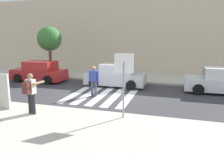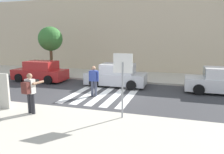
% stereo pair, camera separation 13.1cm
% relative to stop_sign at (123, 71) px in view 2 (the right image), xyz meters
% --- Properties ---
extents(ground_plane, '(120.00, 120.00, 0.00)m').
position_rel_stop_sign_xyz_m(ground_plane, '(-2.12, 3.71, -2.01)').
color(ground_plane, '#38383A').
extents(sidewalk_near, '(60.00, 6.00, 0.14)m').
position_rel_stop_sign_xyz_m(sidewalk_near, '(-2.12, -2.49, -1.94)').
color(sidewalk_near, beige).
rests_on(sidewalk_near, ground).
extents(sidewalk_far, '(60.00, 4.80, 0.14)m').
position_rel_stop_sign_xyz_m(sidewalk_far, '(-2.12, 9.71, -1.94)').
color(sidewalk_far, beige).
rests_on(sidewalk_far, ground).
extents(building_facade_far, '(56.00, 4.00, 7.11)m').
position_rel_stop_sign_xyz_m(building_facade_far, '(-2.12, 14.11, 1.54)').
color(building_facade_far, beige).
rests_on(building_facade_far, ground).
extents(crosswalk_stripe_0, '(0.44, 5.20, 0.01)m').
position_rel_stop_sign_xyz_m(crosswalk_stripe_0, '(-3.72, 3.91, -2.01)').
color(crosswalk_stripe_0, silver).
rests_on(crosswalk_stripe_0, ground).
extents(crosswalk_stripe_1, '(0.44, 5.20, 0.01)m').
position_rel_stop_sign_xyz_m(crosswalk_stripe_1, '(-2.92, 3.91, -2.01)').
color(crosswalk_stripe_1, silver).
rests_on(crosswalk_stripe_1, ground).
extents(crosswalk_stripe_2, '(0.44, 5.20, 0.01)m').
position_rel_stop_sign_xyz_m(crosswalk_stripe_2, '(-2.12, 3.91, -2.01)').
color(crosswalk_stripe_2, silver).
rests_on(crosswalk_stripe_2, ground).
extents(crosswalk_stripe_3, '(0.44, 5.20, 0.01)m').
position_rel_stop_sign_xyz_m(crosswalk_stripe_3, '(-1.32, 3.91, -2.01)').
color(crosswalk_stripe_3, silver).
rests_on(crosswalk_stripe_3, ground).
extents(crosswalk_stripe_4, '(0.44, 5.20, 0.01)m').
position_rel_stop_sign_xyz_m(crosswalk_stripe_4, '(-0.52, 3.91, -2.01)').
color(crosswalk_stripe_4, silver).
rests_on(crosswalk_stripe_4, ground).
extents(stop_sign, '(0.76, 0.08, 2.57)m').
position_rel_stop_sign_xyz_m(stop_sign, '(0.00, 0.00, 0.00)').
color(stop_sign, gray).
rests_on(stop_sign, sidewalk_near).
extents(photographer_with_backpack, '(0.66, 0.90, 1.72)m').
position_rel_stop_sign_xyz_m(photographer_with_backpack, '(-3.79, -0.71, -0.85)').
color(photographer_with_backpack, '#232328').
rests_on(photographer_with_backpack, sidewalk_near).
extents(pedestrian_crossing, '(0.58, 0.27, 1.72)m').
position_rel_stop_sign_xyz_m(pedestrian_crossing, '(-2.49, 3.15, -1.04)').
color(pedestrian_crossing, '#474C60').
rests_on(pedestrian_crossing, ground).
extents(parked_car_red, '(4.10, 1.92, 1.55)m').
position_rel_stop_sign_xyz_m(parked_car_red, '(-8.04, 6.01, -1.29)').
color(parked_car_red, red).
rests_on(parked_car_red, ground).
extents(parked_car_silver, '(4.10, 1.92, 1.55)m').
position_rel_stop_sign_xyz_m(parked_car_silver, '(-1.98, 6.01, -1.29)').
color(parked_car_silver, '#B7BABF').
rests_on(parked_car_silver, ground).
extents(parked_car_white, '(4.10, 1.92, 1.55)m').
position_rel_stop_sign_xyz_m(parked_car_white, '(4.57, 6.01, -1.29)').
color(parked_car_white, white).
rests_on(parked_car_white, ground).
extents(street_tree_west, '(2.01, 2.01, 4.07)m').
position_rel_stop_sign_xyz_m(street_tree_west, '(-8.31, 8.01, 1.15)').
color(street_tree_west, brown).
rests_on(street_tree_west, sidewalk_far).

